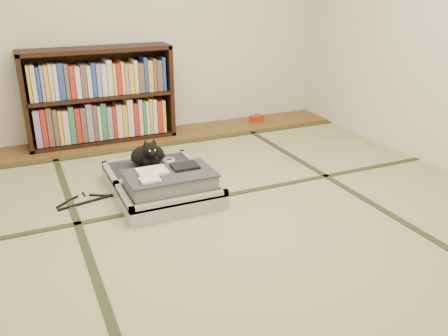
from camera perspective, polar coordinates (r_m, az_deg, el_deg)
name	(u,v)px	position (r m, az deg, el deg)	size (l,w,h in m)	color
floor	(239,221)	(3.22, 1.76, -6.38)	(4.50, 4.50, 0.00)	tan
wood_strip	(154,136)	(4.96, -8.42, 3.77)	(4.00, 0.50, 0.02)	brown
red_item	(257,118)	(5.41, 3.94, 5.97)	(0.15, 0.09, 0.07)	#BC300F
tatami_borders	(210,193)	(3.62, -1.66, -2.97)	(4.00, 4.50, 0.01)	#2D381E
bookcase	(100,98)	(4.80, -14.68, 8.19)	(1.41, 0.32, 0.92)	black
suitcase	(163,183)	(3.58, -7.40, -1.85)	(0.70, 0.94, 0.28)	#ACABB0
cat	(148,155)	(3.79, -9.08, 1.55)	(0.31, 0.31, 0.25)	black
cable_coil	(169,160)	(3.90, -6.62, 0.96)	(0.10, 0.10, 0.02)	white
hanger	(86,200)	(3.64, -16.24, -3.74)	(0.45, 0.25, 0.01)	black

